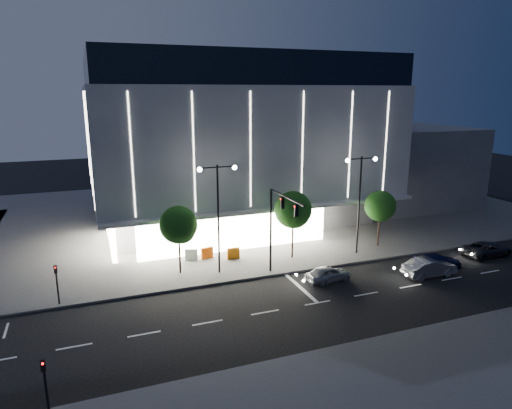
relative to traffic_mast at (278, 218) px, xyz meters
The scene contains 20 objects.
ground 6.12m from the traffic_mast, 106.66° to the right, with size 160.00×160.00×0.00m, color black.
sidewalk_museum 21.62m from the traffic_mast, 79.04° to the left, with size 70.00×40.00×0.15m, color #474747.
sidewalk_near 16.61m from the traffic_mast, 75.38° to the right, with size 70.00×10.00×0.15m, color #474747.
museum 19.54m from the traffic_mast, 84.04° to the left, with size 30.00×25.80×18.00m.
annex_building 32.43m from the traffic_mast, 39.57° to the left, with size 16.00×20.00×10.00m, color #4C4C51.
traffic_mast is the anchor object (origin of this frame).
street_lamp_west 4.89m from the traffic_mast, 146.35° to the left, with size 3.16×0.36×9.00m.
street_lamp_east 9.43m from the traffic_mast, 16.48° to the left, with size 3.16×0.36×9.00m.
ped_signal_far 16.35m from the traffic_mast, behind, with size 0.22×0.24×3.00m.
ped_signal_near 19.58m from the traffic_mast, 145.88° to the right, with size 0.22×0.24×3.00m.
tree_left 7.95m from the traffic_mast, 152.16° to the left, with size 3.02×3.02×5.72m.
tree_mid 4.82m from the traffic_mast, 50.58° to the left, with size 3.25×3.25×6.15m.
tree_right 12.63m from the traffic_mast, 17.02° to the left, with size 2.91×2.91×5.51m.
car_lead 5.90m from the traffic_mast, 27.36° to the right, with size 1.50×3.74×1.27m, color #919398.
car_second 12.97m from the traffic_mast, 17.76° to the right, with size 1.57×4.49×1.48m, color #929399.
car_third 14.44m from the traffic_mast, 10.98° to the right, with size 1.71×4.20×1.22m, color #121746.
car_fourth 20.35m from the traffic_mast, ahead, with size 2.16×4.69×1.30m, color #2B2A2F.
barrier_a 8.60m from the traffic_mast, 123.69° to the left, with size 1.10×0.25×1.00m, color #ED5E0D.
barrier_b 9.38m from the traffic_mast, 131.57° to the left, with size 1.10×0.25×1.00m, color silver.
barrier_c 7.08m from the traffic_mast, 110.87° to the left, with size 1.10×0.25×1.00m, color orange.
Camera 1 is at (-12.51, -27.50, 14.47)m, focal length 32.00 mm.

